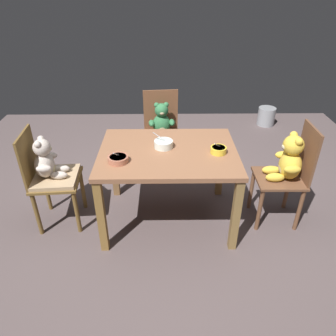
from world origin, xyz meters
TOP-DOWN VIEW (x-y plane):
  - ground_plane at (0.00, 0.00)m, footprint 5.20×5.20m
  - dining_table at (0.00, 0.00)m, footprint 1.13×0.85m
  - teddy_chair_near_left at (-1.01, -0.02)m, footprint 0.42×0.43m
  - teddy_chair_far_center at (-0.06, 0.87)m, footprint 0.44×0.40m
  - teddy_chair_near_right at (1.01, -0.01)m, footprint 0.41×0.38m
  - porridge_bowl_terracotta_near_left at (-0.39, -0.18)m, footprint 0.16×0.17m
  - porridge_bowl_white_center at (-0.04, 0.06)m, footprint 0.17×0.16m
  - porridge_bowl_yellow_near_right at (0.41, -0.04)m, footprint 0.13×0.13m
  - metal_pail at (1.51, 2.15)m, footprint 0.25×0.25m

SIDE VIEW (x-z plane):
  - ground_plane at x=0.00m, z-range -0.04..0.00m
  - metal_pail at x=1.51m, z-range 0.00..0.27m
  - teddy_chair_near_left at x=-1.01m, z-range 0.10..0.99m
  - teddy_chair_far_center at x=-0.06m, z-range 0.09..1.00m
  - teddy_chair_near_right at x=1.01m, z-range 0.12..1.04m
  - dining_table at x=0.00m, z-range 0.26..0.97m
  - porridge_bowl_terracotta_near_left at x=-0.39m, z-range 0.67..0.80m
  - porridge_bowl_yellow_near_right at x=0.41m, z-range 0.68..0.80m
  - porridge_bowl_white_center at x=-0.04m, z-range 0.67..0.81m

